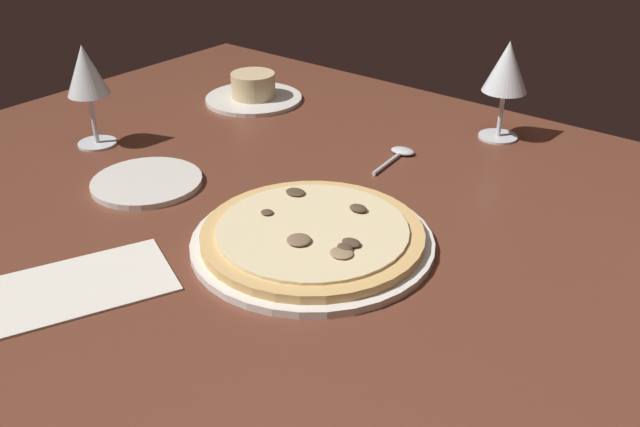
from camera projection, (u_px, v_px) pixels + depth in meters
dining_table at (327, 235)px, 95.66cm from camera, size 150.00×110.00×4.00cm
pizza_main at (313, 237)px, 88.87cm from camera, size 31.13×31.13×3.34cm
ramekin_on_saucer at (253, 91)px, 135.87cm from camera, size 18.79×18.79×5.53cm
wine_glass_far at (86, 75)px, 112.08cm from camera, size 6.86×6.86×17.02cm
wine_glass_near at (507, 70)px, 114.69cm from camera, size 7.50×7.50×16.81cm
side_plate at (147, 182)px, 104.35cm from camera, size 16.46×16.46×0.90cm
paper_menu at (76, 287)px, 81.12cm from camera, size 20.36×25.09×0.30cm
spoon at (399, 154)px, 113.22cm from camera, size 4.27×11.50×1.00cm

